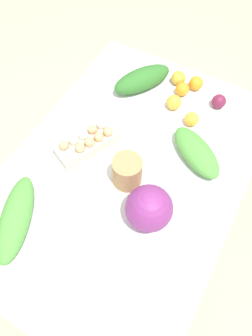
% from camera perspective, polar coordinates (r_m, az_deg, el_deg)
% --- Properties ---
extents(ground_plane, '(8.00, 8.00, 0.00)m').
position_cam_1_polar(ground_plane, '(2.07, 0.00, -11.23)').
color(ground_plane, '#C6B289').
extents(dining_table, '(1.39, 0.94, 0.76)m').
position_cam_1_polar(dining_table, '(1.46, 0.00, -2.34)').
color(dining_table, silver).
rests_on(dining_table, ground_plane).
extents(cabbage_purple, '(0.18, 0.18, 0.18)m').
position_cam_1_polar(cabbage_purple, '(1.20, 4.05, -7.01)').
color(cabbage_purple, '#7A2D75').
rests_on(cabbage_purple, dining_table).
extents(egg_carton, '(0.30, 0.22, 0.09)m').
position_cam_1_polar(egg_carton, '(1.41, -6.81, 4.43)').
color(egg_carton, beige).
rests_on(egg_carton, dining_table).
extents(paper_bag, '(0.12, 0.12, 0.14)m').
position_cam_1_polar(paper_bag, '(1.30, 0.21, -0.65)').
color(paper_bag, '#A87F51').
rests_on(paper_bag, dining_table).
extents(greens_bunch_dandelion, '(0.32, 0.26, 0.10)m').
position_cam_1_polar(greens_bunch_dandelion, '(1.65, 2.83, 15.19)').
color(greens_bunch_dandelion, '#2D6B28').
rests_on(greens_bunch_dandelion, dining_table).
extents(greens_bunch_beet_tops, '(0.26, 0.30, 0.08)m').
position_cam_1_polar(greens_bunch_beet_tops, '(1.41, 12.16, 2.74)').
color(greens_bunch_beet_tops, '#4C933D').
rests_on(greens_bunch_beet_tops, dining_table).
extents(greens_bunch_chard, '(0.37, 0.25, 0.09)m').
position_cam_1_polar(greens_bunch_chard, '(1.30, -18.68, -8.27)').
color(greens_bunch_chard, '#4C933D').
rests_on(greens_bunch_chard, dining_table).
extents(beet_root, '(0.07, 0.07, 0.07)m').
position_cam_1_polar(beet_root, '(1.63, 15.87, 11.10)').
color(beet_root, maroon).
rests_on(beet_root, dining_table).
extents(orange_0, '(0.07, 0.07, 0.07)m').
position_cam_1_polar(orange_0, '(1.53, 11.37, 8.35)').
color(orange_0, '#F9A833').
rests_on(orange_0, dining_table).
extents(orange_1, '(0.07, 0.07, 0.07)m').
position_cam_1_polar(orange_1, '(1.69, 9.14, 15.24)').
color(orange_1, '#F9A833').
rests_on(orange_1, dining_table).
extents(orange_2, '(0.07, 0.07, 0.07)m').
position_cam_1_polar(orange_2, '(1.68, 12.09, 14.24)').
color(orange_2, orange).
rests_on(orange_2, dining_table).
extents(orange_3, '(0.07, 0.07, 0.07)m').
position_cam_1_polar(orange_3, '(1.58, 8.36, 11.25)').
color(orange_3, '#F9A833').
rests_on(orange_3, dining_table).
extents(orange_4, '(0.07, 0.07, 0.07)m').
position_cam_1_polar(orange_4, '(1.64, 9.79, 13.38)').
color(orange_4, orange).
rests_on(orange_4, dining_table).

